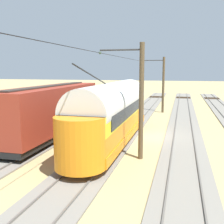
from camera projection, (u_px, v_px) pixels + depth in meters
The scene contains 10 objects.
ground_plane at pixel (151, 137), 21.36m from camera, with size 220.00×220.00×0.00m, color tan.
track_adjacent_siding at pixel (184, 137), 21.05m from camera, with size 2.80×80.00×0.18m.
track_third_siding at pixel (121, 133), 22.26m from camera, with size 2.80×80.00×0.18m.
track_outer_siding at pixel (65, 130), 23.48m from camera, with size 2.80×80.00×0.18m.
vintage_streetcar at pixel (113, 112), 19.37m from camera, with size 2.65×15.58×5.30m.
boxcar_adjacent at pixel (51, 110), 20.84m from camera, with size 2.96×12.76×3.85m.
catenary_pole_foreground at pixel (163, 84), 32.96m from camera, with size 2.66×0.28×6.69m.
catenary_pole_mid_near at pixel (140, 100), 15.59m from camera, with size 2.66×0.28×6.69m.
overhead_wire_run at pixel (104, 53), 16.40m from camera, with size 2.46×40.31×0.18m.
spare_tie_stack at pixel (15, 135), 20.70m from camera, with size 2.40×2.40×0.54m.
Camera 1 is at (-2.22, 20.92, 5.19)m, focal length 43.85 mm.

